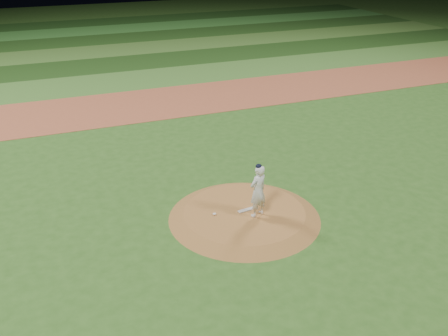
% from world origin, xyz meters
% --- Properties ---
extents(ground, '(120.00, 120.00, 0.00)m').
position_xyz_m(ground, '(0.00, 0.00, 0.00)').
color(ground, '#2F5D1E').
rests_on(ground, ground).
extents(infield_dirt_band, '(70.00, 6.00, 0.02)m').
position_xyz_m(infield_dirt_band, '(0.00, 14.00, 0.01)').
color(infield_dirt_band, '#A45133').
rests_on(infield_dirt_band, ground).
extents(outfield_stripe_0, '(70.00, 5.00, 0.02)m').
position_xyz_m(outfield_stripe_0, '(0.00, 19.50, 0.01)').
color(outfield_stripe_0, '#3E7329').
rests_on(outfield_stripe_0, ground).
extents(outfield_stripe_1, '(70.00, 5.00, 0.02)m').
position_xyz_m(outfield_stripe_1, '(0.00, 24.50, 0.01)').
color(outfield_stripe_1, '#1C3F14').
rests_on(outfield_stripe_1, ground).
extents(outfield_stripe_2, '(70.00, 5.00, 0.02)m').
position_xyz_m(outfield_stripe_2, '(0.00, 29.50, 0.01)').
color(outfield_stripe_2, '#407029').
rests_on(outfield_stripe_2, ground).
extents(outfield_stripe_3, '(70.00, 5.00, 0.02)m').
position_xyz_m(outfield_stripe_3, '(0.00, 34.50, 0.01)').
color(outfield_stripe_3, '#1E4415').
rests_on(outfield_stripe_3, ground).
extents(outfield_stripe_4, '(70.00, 5.00, 0.02)m').
position_xyz_m(outfield_stripe_4, '(0.00, 39.50, 0.01)').
color(outfield_stripe_4, '#347B2C').
rests_on(outfield_stripe_4, ground).
extents(outfield_stripe_5, '(70.00, 5.00, 0.02)m').
position_xyz_m(outfield_stripe_5, '(0.00, 44.50, 0.01)').
color(outfield_stripe_5, '#1B4315').
rests_on(outfield_stripe_5, ground).
extents(pitchers_mound, '(5.50, 5.50, 0.25)m').
position_xyz_m(pitchers_mound, '(0.00, 0.00, 0.12)').
color(pitchers_mound, '#A06831').
rests_on(pitchers_mound, ground).
extents(pitching_rubber, '(0.68, 0.24, 0.03)m').
position_xyz_m(pitching_rubber, '(0.10, 0.05, 0.27)').
color(pitching_rubber, beige).
rests_on(pitching_rubber, pitchers_mound).
extents(rosin_bag, '(0.13, 0.13, 0.07)m').
position_xyz_m(rosin_bag, '(-1.09, 0.18, 0.29)').
color(rosin_bag, white).
rests_on(rosin_bag, pitchers_mound).
extents(pitcher_on_mound, '(0.83, 0.68, 2.01)m').
position_xyz_m(pitcher_on_mound, '(0.32, -0.40, 1.24)').
color(pitcher_on_mound, white).
rests_on(pitcher_on_mound, pitchers_mound).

